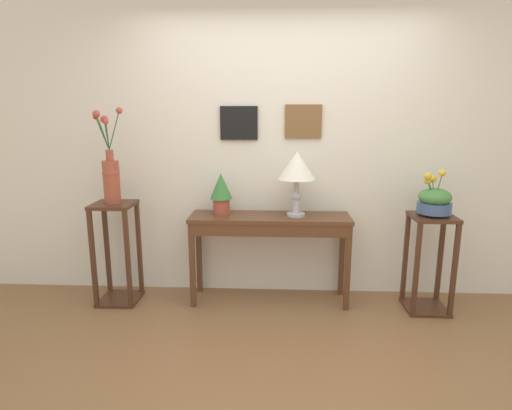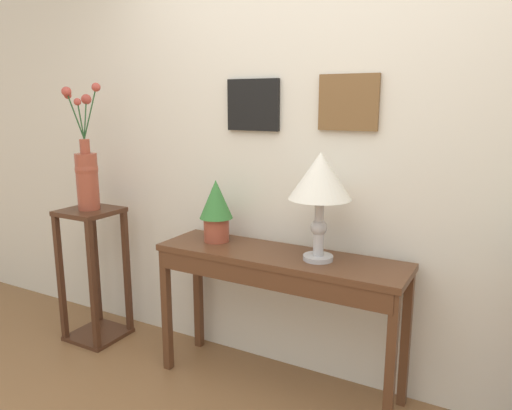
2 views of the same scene
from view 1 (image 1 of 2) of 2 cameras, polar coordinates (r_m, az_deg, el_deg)
ground_plane at (r=2.84m, az=3.94°, el=-23.20°), size 12.00×12.00×0.01m
back_wall_with_art at (r=3.80m, az=3.83°, el=8.62°), size 9.00×0.13×2.80m
console_table at (r=3.62m, az=1.88°, el=-3.23°), size 1.38×0.38×0.78m
table_lamp at (r=3.55m, az=5.56°, el=5.00°), size 0.32×0.32×0.55m
potted_plant_on_console at (r=3.64m, az=-4.75°, el=1.84°), size 0.19×0.19×0.36m
pedestal_stand_left at (r=3.90m, az=-18.32°, el=-6.20°), size 0.34×0.34×0.90m
flower_vase_tall_left at (r=3.74m, az=-19.07°, el=4.04°), size 0.22×0.21×0.80m
pedestal_stand_right at (r=3.84m, az=22.36°, el=-7.33°), size 0.34×0.34×0.83m
planter_bowl_wide_right at (r=3.70m, az=23.02°, el=0.58°), size 0.27×0.27×0.39m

